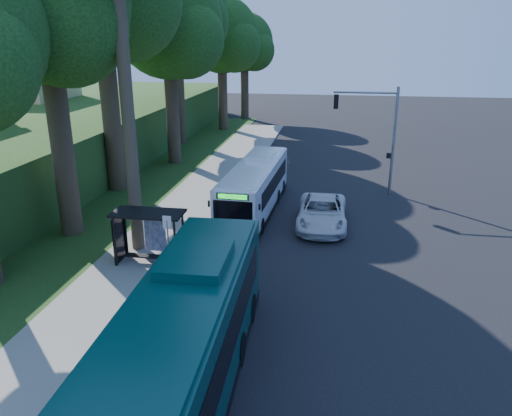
% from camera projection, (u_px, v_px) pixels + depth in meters
% --- Properties ---
extents(ground, '(140.00, 140.00, 0.00)m').
position_uv_depth(ground, '(308.00, 248.00, 24.73)').
color(ground, black).
rests_on(ground, ground).
extents(sidewalk, '(4.50, 70.00, 0.12)m').
position_uv_depth(sidewalk, '(166.00, 238.00, 25.81)').
color(sidewalk, gray).
rests_on(sidewalk, ground).
extents(red_curb, '(0.25, 30.00, 0.13)m').
position_uv_depth(red_curb, '(187.00, 276.00, 21.73)').
color(red_curb, maroon).
rests_on(red_curb, ground).
extents(grass_verge, '(8.00, 70.00, 0.06)m').
position_uv_depth(grass_verge, '(106.00, 203.00, 31.35)').
color(grass_verge, '#234719').
rests_on(grass_verge, ground).
extents(bus_shelter, '(3.20, 1.51, 2.55)m').
position_uv_depth(bus_shelter, '(145.00, 226.00, 22.57)').
color(bus_shelter, black).
rests_on(bus_shelter, ground).
extents(stop_sign_pole, '(0.35, 0.06, 3.17)m').
position_uv_depth(stop_sign_pole, '(168.00, 241.00, 20.20)').
color(stop_sign_pole, gray).
rests_on(stop_sign_pole, ground).
extents(traffic_signal_pole, '(4.10, 0.30, 7.00)m').
position_uv_depth(traffic_signal_pole, '(379.00, 127.00, 32.06)').
color(traffic_signal_pole, gray).
rests_on(traffic_signal_pole, ground).
extents(hillside_backdrop, '(24.00, 60.00, 8.80)m').
position_uv_depth(hillside_backdrop, '(7.00, 131.00, 42.00)').
color(hillside_backdrop, '#234719').
rests_on(hillside_backdrop, ground).
extents(tree_0, '(8.40, 8.00, 15.70)m').
position_uv_depth(tree_0, '(46.00, 8.00, 22.94)').
color(tree_0, '#382B1E').
rests_on(tree_0, ground).
extents(tree_2, '(8.82, 8.40, 15.12)m').
position_uv_depth(tree_2, '(169.00, 29.00, 38.04)').
color(tree_2, '#382B1E').
rests_on(tree_2, ground).
extents(tree_3, '(10.08, 9.60, 17.28)m').
position_uv_depth(tree_3, '(176.00, 13.00, 45.32)').
color(tree_3, '#382B1E').
rests_on(tree_3, ground).
extents(tree_4, '(8.40, 8.00, 14.14)m').
position_uv_depth(tree_4, '(222.00, 39.00, 53.15)').
color(tree_4, '#382B1E').
rests_on(tree_4, ground).
extents(tree_5, '(7.35, 7.00, 12.86)m').
position_uv_depth(tree_5, '(245.00, 45.00, 60.71)').
color(tree_5, '#382B1E').
rests_on(tree_5, ground).
extents(white_bus, '(2.73, 10.74, 3.18)m').
position_uv_depth(white_bus, '(255.00, 187.00, 29.47)').
color(white_bus, white).
rests_on(white_bus, ground).
extents(teal_bus, '(3.10, 12.89, 3.82)m').
position_uv_depth(teal_bus, '(180.00, 350.00, 13.55)').
color(teal_bus, '#0A3A36').
rests_on(teal_bus, ground).
extents(pickup, '(2.69, 5.71, 1.58)m').
position_uv_depth(pickup, '(322.00, 212.00, 27.41)').
color(pickup, silver).
rests_on(pickup, ground).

